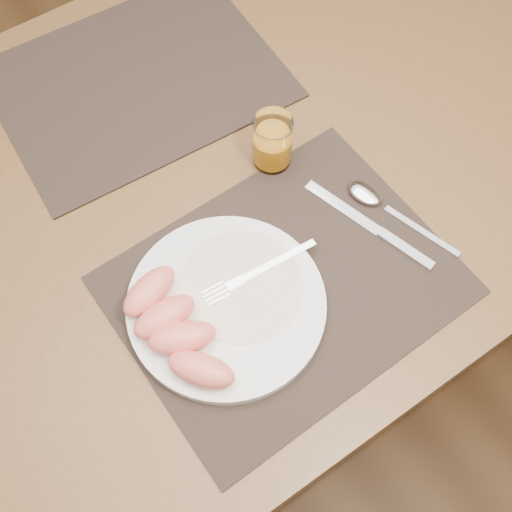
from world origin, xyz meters
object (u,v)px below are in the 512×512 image
(plate, at_px, (226,305))
(juice_glass, at_px, (272,144))
(fork, at_px, (251,275))
(placemat_far, at_px, (138,80))
(knife, at_px, (379,232))
(table, at_px, (209,203))
(placemat_near, at_px, (285,285))
(spoon, at_px, (373,198))

(plate, bearing_deg, juice_glass, 41.02)
(fork, bearing_deg, juice_glass, 46.95)
(placemat_far, xyz_separation_m, knife, (0.15, -0.45, 0.00))
(fork, relative_size, juice_glass, 1.97)
(table, distance_m, fork, 0.22)
(placemat_near, xyz_separation_m, spoon, (0.19, 0.04, 0.01))
(placemat_far, distance_m, juice_glass, 0.28)
(plate, xyz_separation_m, juice_glass, (0.19, 0.17, 0.03))
(placemat_near, bearing_deg, placemat_far, 88.12)
(placemat_near, relative_size, spoon, 2.38)
(table, xyz_separation_m, placemat_near, (-0.01, -0.22, 0.09))
(placemat_near, relative_size, knife, 2.09)
(placemat_far, relative_size, spoon, 2.38)
(plate, distance_m, fork, 0.05)
(placemat_near, xyz_separation_m, placemat_far, (0.01, 0.44, 0.00))
(table, height_order, placemat_near, placemat_near)
(fork, height_order, knife, fork)
(table, bearing_deg, spoon, -45.36)
(placemat_near, relative_size, plate, 1.67)
(placemat_far, height_order, knife, knife)
(table, bearing_deg, placemat_near, -91.99)
(placemat_near, height_order, placemat_far, same)
(knife, height_order, spoon, spoon)
(table, height_order, knife, knife)
(knife, distance_m, juice_glass, 0.20)
(placemat_near, height_order, plate, plate)
(knife, relative_size, juice_glass, 2.42)
(spoon, bearing_deg, juice_glass, 119.25)
(placemat_near, height_order, fork, fork)
(table, xyz_separation_m, juice_glass, (0.10, -0.04, 0.13))
(fork, bearing_deg, knife, -11.68)
(placemat_near, xyz_separation_m, juice_glass, (0.11, 0.18, 0.04))
(table, relative_size, knife, 6.50)
(table, xyz_separation_m, spoon, (0.18, -0.18, 0.09))
(knife, bearing_deg, placemat_near, 176.54)
(placemat_near, xyz_separation_m, fork, (-0.04, 0.03, 0.02))
(table, height_order, juice_glass, juice_glass)
(knife, relative_size, spoon, 1.14)
(placemat_far, bearing_deg, spoon, -66.72)
(fork, bearing_deg, placemat_far, 82.91)
(fork, bearing_deg, table, 76.88)
(plate, distance_m, juice_glass, 0.26)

